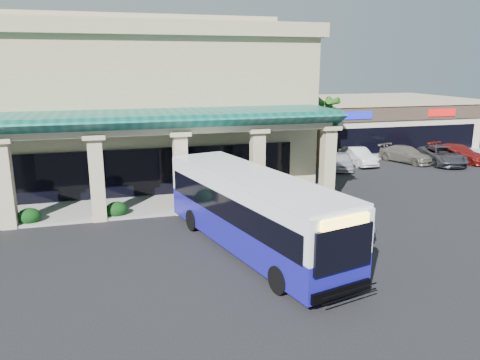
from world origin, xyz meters
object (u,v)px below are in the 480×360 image
object	(u,v)px
car_white	(358,156)
car_gray	(442,155)
car_extra	(459,153)
car_silver	(343,161)
transit_bus	(252,213)
car_red	(406,154)
pedestrian	(370,228)

from	to	relation	value
car_white	car_gray	xyz separation A→B (m)	(7.06, -1.67, 0.04)
car_white	car_extra	distance (m)	9.19
car_gray	car_silver	bearing A→B (deg)	-168.76
car_silver	car_gray	distance (m)	9.17
transit_bus	car_silver	size ratio (longest dim) A/B	3.13
car_red	car_gray	distance (m)	2.90
car_silver	transit_bus	bearing A→B (deg)	-106.19
transit_bus	car_extra	bearing A→B (deg)	17.57
transit_bus	car_silver	xyz separation A→B (m)	(12.01, 14.22, -1.08)
car_white	car_gray	bearing A→B (deg)	-12.98
car_red	car_extra	world-z (taller)	car_extra
pedestrian	car_silver	bearing A→B (deg)	-25.69
car_silver	car_red	distance (m)	6.75
car_red	car_extra	bearing A→B (deg)	-34.32
pedestrian	car_silver	distance (m)	16.87
transit_bus	car_white	xyz separation A→B (m)	(14.10, 15.51, -1.04)
transit_bus	car_red	size ratio (longest dim) A/B	2.61
car_silver	car_white	size ratio (longest dim) A/B	0.91
transit_bus	car_silver	distance (m)	18.64
car_silver	car_red	size ratio (longest dim) A/B	0.83
car_white	car_red	xyz separation A→B (m)	(4.56, -0.20, -0.03)
car_white	transit_bus	bearing A→B (deg)	-131.97
car_extra	car_silver	bearing A→B (deg)	159.62
pedestrian	car_extra	distance (m)	23.72
car_red	car_gray	xyz separation A→B (m)	(2.50, -1.47, 0.07)
car_silver	car_gray	bearing A→B (deg)	21.65
car_extra	car_gray	bearing A→B (deg)	171.40
car_gray	car_extra	size ratio (longest dim) A/B	1.08
car_white	pedestrian	bearing A→B (deg)	-117.39
pedestrian	car_extra	size ratio (longest dim) A/B	0.39
pedestrian	car_silver	world-z (taller)	pedestrian
car_gray	car_extra	xyz separation A→B (m)	(2.05, 0.44, -0.02)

